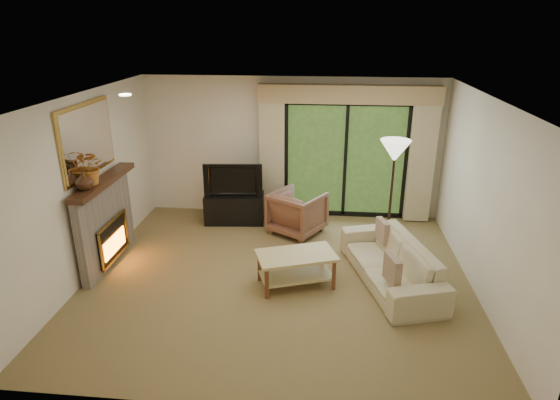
# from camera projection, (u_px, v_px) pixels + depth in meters

# --- Properties ---
(floor) EXTENTS (5.50, 5.50, 0.00)m
(floor) POSITION_uv_depth(u_px,v_px,m) (278.00, 277.00, 6.84)
(floor) COLOR olive
(floor) RESTS_ON ground
(ceiling) EXTENTS (5.50, 5.50, 0.00)m
(ceiling) POSITION_uv_depth(u_px,v_px,m) (278.00, 98.00, 5.91)
(ceiling) COLOR silver
(ceiling) RESTS_ON ground
(wall_back) EXTENTS (5.00, 0.00, 5.00)m
(wall_back) POSITION_uv_depth(u_px,v_px,m) (292.00, 148.00, 8.70)
(wall_back) COLOR #F0E0C9
(wall_back) RESTS_ON ground
(wall_front) EXTENTS (5.00, 0.00, 5.00)m
(wall_front) POSITION_uv_depth(u_px,v_px,m) (248.00, 294.00, 4.06)
(wall_front) COLOR #F0E0C9
(wall_front) RESTS_ON ground
(wall_left) EXTENTS (0.00, 5.00, 5.00)m
(wall_left) POSITION_uv_depth(u_px,v_px,m) (85.00, 188.00, 6.63)
(wall_left) COLOR #F0E0C9
(wall_left) RESTS_ON ground
(wall_right) EXTENTS (0.00, 5.00, 5.00)m
(wall_right) POSITION_uv_depth(u_px,v_px,m) (486.00, 201.00, 6.12)
(wall_right) COLOR #F0E0C9
(wall_right) RESTS_ON ground
(fireplace) EXTENTS (0.24, 1.70, 1.37)m
(fireplace) POSITION_uv_depth(u_px,v_px,m) (106.00, 222.00, 7.03)
(fireplace) COLOR slate
(fireplace) RESTS_ON floor
(mirror) EXTENTS (0.07, 1.45, 1.02)m
(mirror) POSITION_uv_depth(u_px,v_px,m) (88.00, 139.00, 6.58)
(mirror) COLOR gold
(mirror) RESTS_ON wall_left
(sliding_door) EXTENTS (2.26, 0.10, 2.16)m
(sliding_door) POSITION_uv_depth(u_px,v_px,m) (345.00, 160.00, 8.63)
(sliding_door) COLOR black
(sliding_door) RESTS_ON floor
(curtain_left) EXTENTS (0.45, 0.18, 2.35)m
(curtain_left) POSITION_uv_depth(u_px,v_px,m) (272.00, 155.00, 8.62)
(curtain_left) COLOR #C4B68C
(curtain_left) RESTS_ON floor
(curtain_right) EXTENTS (0.45, 0.18, 2.35)m
(curtain_right) POSITION_uv_depth(u_px,v_px,m) (422.00, 159.00, 8.37)
(curtain_right) COLOR #C4B68C
(curtain_right) RESTS_ON floor
(cornice) EXTENTS (3.20, 0.24, 0.32)m
(cornice) POSITION_uv_depth(u_px,v_px,m) (349.00, 94.00, 8.11)
(cornice) COLOR tan
(cornice) RESTS_ON wall_back
(media_console) EXTENTS (1.12, 0.58, 0.54)m
(media_console) POSITION_uv_depth(u_px,v_px,m) (235.00, 208.00, 8.65)
(media_console) COLOR black
(media_console) RESTS_ON floor
(tv) EXTENTS (1.06, 0.23, 0.61)m
(tv) POSITION_uv_depth(u_px,v_px,m) (234.00, 179.00, 8.45)
(tv) COLOR black
(tv) RESTS_ON media_console
(armchair) EXTENTS (1.13, 1.13, 0.76)m
(armchair) POSITION_uv_depth(u_px,v_px,m) (297.00, 212.00, 8.17)
(armchair) COLOR brown
(armchair) RESTS_ON floor
(sofa) EXTENTS (1.37, 2.24, 0.61)m
(sofa) POSITION_uv_depth(u_px,v_px,m) (391.00, 262.00, 6.64)
(sofa) COLOR #BEB389
(sofa) RESTS_ON floor
(pillow_near) EXTENTS (0.20, 0.39, 0.38)m
(pillow_near) POSITION_uv_depth(u_px,v_px,m) (392.00, 270.00, 6.01)
(pillow_near) COLOR brown
(pillow_near) RESTS_ON sofa
(pillow_far) EXTENTS (0.18, 0.36, 0.34)m
(pillow_far) POSITION_uv_depth(u_px,v_px,m) (382.00, 231.00, 7.14)
(pillow_far) COLOR brown
(pillow_far) RESTS_ON sofa
(coffee_table) EXTENTS (1.22, 0.92, 0.49)m
(coffee_table) POSITION_uv_depth(u_px,v_px,m) (296.00, 269.00, 6.57)
(coffee_table) COLOR tan
(coffee_table) RESTS_ON floor
(floor_lamp) EXTENTS (0.61, 0.61, 1.79)m
(floor_lamp) POSITION_uv_depth(u_px,v_px,m) (391.00, 194.00, 7.54)
(floor_lamp) COLOR beige
(floor_lamp) RESTS_ON floor
(vase) EXTENTS (0.29, 0.29, 0.26)m
(vase) POSITION_uv_depth(u_px,v_px,m) (84.00, 180.00, 6.31)
(vase) COLOR #3D2314
(vase) RESTS_ON fireplace
(branches) EXTENTS (0.53, 0.48, 0.51)m
(branches) POSITION_uv_depth(u_px,v_px,m) (90.00, 167.00, 6.45)
(branches) COLOR #B76D25
(branches) RESTS_ON fireplace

